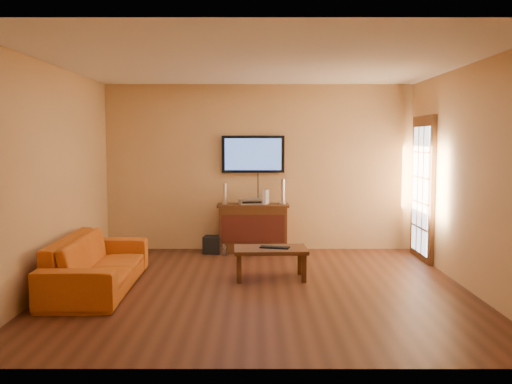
{
  "coord_description": "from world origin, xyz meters",
  "views": [
    {
      "loc": [
        -0.05,
        -6.83,
        1.78
      ],
      "look_at": [
        -0.05,
        0.8,
        1.1
      ],
      "focal_mm": 40.0,
      "sensor_mm": 36.0,
      "label": 1
    }
  ],
  "objects_px": {
    "media_console": "(253,228)",
    "subwoofer": "(213,245)",
    "coffee_table": "(271,252)",
    "av_receiver": "(251,202)",
    "speaker_right": "(283,192)",
    "keyboard": "(275,247)",
    "bottle": "(224,250)",
    "television": "(253,154)",
    "sofa": "(97,254)",
    "game_console": "(266,197)",
    "speaker_left": "(225,195)"
  },
  "relations": [
    {
      "from": "game_console",
      "to": "av_receiver",
      "type": "bearing_deg",
      "value": -161.97
    },
    {
      "from": "media_console",
      "to": "bottle",
      "type": "height_order",
      "value": "media_console"
    },
    {
      "from": "speaker_left",
      "to": "coffee_table",
      "type": "bearing_deg",
      "value": -69.24
    },
    {
      "from": "av_receiver",
      "to": "keyboard",
      "type": "height_order",
      "value": "av_receiver"
    },
    {
      "from": "speaker_left",
      "to": "subwoofer",
      "type": "bearing_deg",
      "value": -149.36
    },
    {
      "from": "media_console",
      "to": "subwoofer",
      "type": "distance_m",
      "value": 0.71
    },
    {
      "from": "subwoofer",
      "to": "bottle",
      "type": "height_order",
      "value": "subwoofer"
    },
    {
      "from": "television",
      "to": "game_console",
      "type": "bearing_deg",
      "value": -43.99
    },
    {
      "from": "speaker_left",
      "to": "media_console",
      "type": "bearing_deg",
      "value": 1.51
    },
    {
      "from": "coffee_table",
      "to": "subwoofer",
      "type": "xyz_separation_m",
      "value": [
        -0.88,
        1.7,
        -0.21
      ]
    },
    {
      "from": "media_console",
      "to": "av_receiver",
      "type": "height_order",
      "value": "av_receiver"
    },
    {
      "from": "television",
      "to": "game_console",
      "type": "height_order",
      "value": "television"
    },
    {
      "from": "av_receiver",
      "to": "keyboard",
      "type": "xyz_separation_m",
      "value": [
        0.33,
        -1.83,
        -0.4
      ]
    },
    {
      "from": "coffee_table",
      "to": "sofa",
      "type": "height_order",
      "value": "sofa"
    },
    {
      "from": "television",
      "to": "sofa",
      "type": "xyz_separation_m",
      "value": [
        -1.87,
        -2.51,
        -1.14
      ]
    },
    {
      "from": "television",
      "to": "speaker_right",
      "type": "xyz_separation_m",
      "value": [
        0.48,
        -0.15,
        -0.61
      ]
    },
    {
      "from": "av_receiver",
      "to": "bottle",
      "type": "distance_m",
      "value": 0.9
    },
    {
      "from": "coffee_table",
      "to": "game_console",
      "type": "distance_m",
      "value": 1.88
    },
    {
      "from": "speaker_left",
      "to": "bottle",
      "type": "relative_size",
      "value": 1.84
    },
    {
      "from": "coffee_table",
      "to": "sofa",
      "type": "bearing_deg",
      "value": -166.42
    },
    {
      "from": "speaker_right",
      "to": "subwoofer",
      "type": "relative_size",
      "value": 1.48
    },
    {
      "from": "sofa",
      "to": "av_receiver",
      "type": "xyz_separation_m",
      "value": [
        1.83,
        2.32,
        0.39
      ]
    },
    {
      "from": "coffee_table",
      "to": "bottle",
      "type": "distance_m",
      "value": 1.67
    },
    {
      "from": "television",
      "to": "sofa",
      "type": "relative_size",
      "value": 0.47
    },
    {
      "from": "keyboard",
      "to": "media_console",
      "type": "bearing_deg",
      "value": 98.97
    },
    {
      "from": "sofa",
      "to": "speaker_right",
      "type": "xyz_separation_m",
      "value": [
        2.35,
        2.36,
        0.53
      ]
    },
    {
      "from": "media_console",
      "to": "av_receiver",
      "type": "xyz_separation_m",
      "value": [
        -0.04,
        -0.01,
        0.42
      ]
    },
    {
      "from": "bottle",
      "to": "keyboard",
      "type": "distance_m",
      "value": 1.72
    },
    {
      "from": "speaker_left",
      "to": "keyboard",
      "type": "distance_m",
      "value": 2.04
    },
    {
      "from": "sofa",
      "to": "bottle",
      "type": "distance_m",
      "value": 2.48
    },
    {
      "from": "game_console",
      "to": "subwoofer",
      "type": "relative_size",
      "value": 0.86
    },
    {
      "from": "av_receiver",
      "to": "subwoofer",
      "type": "distance_m",
      "value": 0.92
    },
    {
      "from": "av_receiver",
      "to": "bottle",
      "type": "bearing_deg",
      "value": -153.57
    },
    {
      "from": "television",
      "to": "speaker_left",
      "type": "height_order",
      "value": "television"
    },
    {
      "from": "subwoofer",
      "to": "media_console",
      "type": "bearing_deg",
      "value": 18.42
    },
    {
      "from": "game_console",
      "to": "speaker_left",
      "type": "bearing_deg",
      "value": -160.15
    },
    {
      "from": "speaker_right",
      "to": "keyboard",
      "type": "xyz_separation_m",
      "value": [
        -0.19,
        -1.87,
        -0.54
      ]
    },
    {
      "from": "media_console",
      "to": "television",
      "type": "xyz_separation_m",
      "value": [
        0.0,
        0.18,
        1.18
      ]
    },
    {
      "from": "media_console",
      "to": "television",
      "type": "relative_size",
      "value": 1.12
    },
    {
      "from": "speaker_left",
      "to": "subwoofer",
      "type": "distance_m",
      "value": 0.82
    },
    {
      "from": "media_console",
      "to": "coffee_table",
      "type": "xyz_separation_m",
      "value": [
        0.24,
        -1.83,
        -0.04
      ]
    },
    {
      "from": "media_console",
      "to": "sofa",
      "type": "height_order",
      "value": "sofa"
    },
    {
      "from": "media_console",
      "to": "bottle",
      "type": "bearing_deg",
      "value": -144.6
    },
    {
      "from": "speaker_left",
      "to": "speaker_right",
      "type": "height_order",
      "value": "speaker_right"
    },
    {
      "from": "av_receiver",
      "to": "speaker_left",
      "type": "bearing_deg",
      "value": 169.7
    },
    {
      "from": "coffee_table",
      "to": "bottle",
      "type": "height_order",
      "value": "coffee_table"
    },
    {
      "from": "media_console",
      "to": "game_console",
      "type": "height_order",
      "value": "game_console"
    },
    {
      "from": "speaker_right",
      "to": "sofa",
      "type": "bearing_deg",
      "value": -134.8
    },
    {
      "from": "speaker_left",
      "to": "bottle",
      "type": "distance_m",
      "value": 0.9
    },
    {
      "from": "game_console",
      "to": "sofa",
      "type": "bearing_deg",
      "value": -111.27
    }
  ]
}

